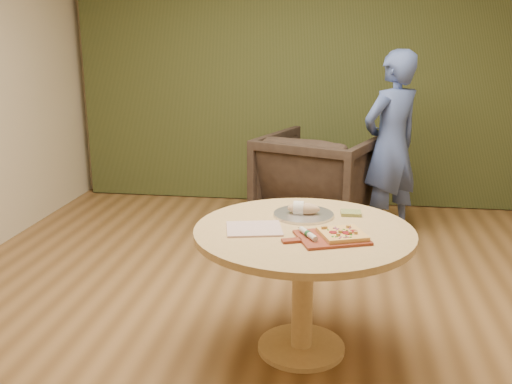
{
  "coord_description": "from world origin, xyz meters",
  "views": [
    {
      "loc": [
        0.42,
        -3.19,
        1.79
      ],
      "look_at": [
        -0.1,
        0.25,
        0.82
      ],
      "focal_mm": 40.0,
      "sensor_mm": 36.0,
      "label": 1
    }
  ],
  "objects_px": {
    "pizza_paddle": "(330,238)",
    "armchair": "(319,177)",
    "pedestal_table": "(303,252)",
    "serving_tray": "(304,214)",
    "flatbread_pizza": "(342,234)",
    "bread_roll": "(302,209)",
    "person_standing": "(391,146)",
    "cutlery_roll": "(308,234)"
  },
  "relations": [
    {
      "from": "flatbread_pizza",
      "to": "serving_tray",
      "type": "xyz_separation_m",
      "value": [
        -0.23,
        0.36,
        -0.02
      ]
    },
    {
      "from": "cutlery_roll",
      "to": "bread_roll",
      "type": "distance_m",
      "value": 0.4
    },
    {
      "from": "bread_roll",
      "to": "armchair",
      "type": "xyz_separation_m",
      "value": [
        0.03,
        1.96,
        -0.29
      ]
    },
    {
      "from": "cutlery_roll",
      "to": "person_standing",
      "type": "distance_m",
      "value": 2.33
    },
    {
      "from": "cutlery_roll",
      "to": "armchair",
      "type": "distance_m",
      "value": 2.37
    },
    {
      "from": "flatbread_pizza",
      "to": "person_standing",
      "type": "height_order",
      "value": "person_standing"
    },
    {
      "from": "pedestal_table",
      "to": "person_standing",
      "type": "xyz_separation_m",
      "value": [
        0.62,
        2.09,
        0.22
      ]
    },
    {
      "from": "serving_tray",
      "to": "person_standing",
      "type": "bearing_deg",
      "value": 70.96
    },
    {
      "from": "armchair",
      "to": "bread_roll",
      "type": "bearing_deg",
      "value": 110.14
    },
    {
      "from": "pizza_paddle",
      "to": "serving_tray",
      "type": "xyz_separation_m",
      "value": [
        -0.16,
        0.38,
        -0.0
      ]
    },
    {
      "from": "pedestal_table",
      "to": "serving_tray",
      "type": "distance_m",
      "value": 0.28
    },
    {
      "from": "pizza_paddle",
      "to": "armchair",
      "type": "bearing_deg",
      "value": 72.64
    },
    {
      "from": "serving_tray",
      "to": "armchair",
      "type": "relative_size",
      "value": 0.35
    },
    {
      "from": "pedestal_table",
      "to": "serving_tray",
      "type": "xyz_separation_m",
      "value": [
        -0.02,
        0.23,
        0.15
      ]
    },
    {
      "from": "cutlery_roll",
      "to": "serving_tray",
      "type": "bearing_deg",
      "value": 67.74
    },
    {
      "from": "pizza_paddle",
      "to": "person_standing",
      "type": "bearing_deg",
      "value": 56.97
    },
    {
      "from": "serving_tray",
      "to": "person_standing",
      "type": "xyz_separation_m",
      "value": [
        0.64,
        1.86,
        0.08
      ]
    },
    {
      "from": "bread_roll",
      "to": "person_standing",
      "type": "relative_size",
      "value": 0.12
    },
    {
      "from": "serving_tray",
      "to": "armchair",
      "type": "height_order",
      "value": "armchair"
    },
    {
      "from": "cutlery_roll",
      "to": "serving_tray",
      "type": "distance_m",
      "value": 0.4
    },
    {
      "from": "pizza_paddle",
      "to": "person_standing",
      "type": "relative_size",
      "value": 0.28
    },
    {
      "from": "pizza_paddle",
      "to": "bread_roll",
      "type": "bearing_deg",
      "value": 93.66
    },
    {
      "from": "cutlery_roll",
      "to": "armchair",
      "type": "relative_size",
      "value": 0.18
    },
    {
      "from": "pedestal_table",
      "to": "cutlery_roll",
      "type": "height_order",
      "value": "cutlery_roll"
    },
    {
      "from": "pizza_paddle",
      "to": "person_standing",
      "type": "height_order",
      "value": "person_standing"
    },
    {
      "from": "pedestal_table",
      "to": "person_standing",
      "type": "height_order",
      "value": "person_standing"
    },
    {
      "from": "pizza_paddle",
      "to": "armchair",
      "type": "height_order",
      "value": "armchair"
    },
    {
      "from": "pedestal_table",
      "to": "cutlery_roll",
      "type": "xyz_separation_m",
      "value": [
        0.03,
        -0.17,
        0.17
      ]
    },
    {
      "from": "pizza_paddle",
      "to": "person_standing",
      "type": "xyz_separation_m",
      "value": [
        0.48,
        2.23,
        0.08
      ]
    },
    {
      "from": "pedestal_table",
      "to": "flatbread_pizza",
      "type": "xyz_separation_m",
      "value": [
        0.21,
        -0.13,
        0.17
      ]
    },
    {
      "from": "bread_roll",
      "to": "pedestal_table",
      "type": "bearing_deg",
      "value": -83.23
    },
    {
      "from": "pizza_paddle",
      "to": "flatbread_pizza",
      "type": "bearing_deg",
      "value": -7.81
    },
    {
      "from": "flatbread_pizza",
      "to": "person_standing",
      "type": "relative_size",
      "value": 0.17
    },
    {
      "from": "flatbread_pizza",
      "to": "pizza_paddle",
      "type": "bearing_deg",
      "value": -166.84
    },
    {
      "from": "pizza_paddle",
      "to": "armchair",
      "type": "distance_m",
      "value": 2.36
    },
    {
      "from": "pizza_paddle",
      "to": "serving_tray",
      "type": "height_order",
      "value": "serving_tray"
    },
    {
      "from": "pedestal_table",
      "to": "bread_roll",
      "type": "relative_size",
      "value": 6.32
    },
    {
      "from": "pizza_paddle",
      "to": "bread_roll",
      "type": "height_order",
      "value": "bread_roll"
    },
    {
      "from": "flatbread_pizza",
      "to": "bread_roll",
      "type": "relative_size",
      "value": 1.47
    },
    {
      "from": "armchair",
      "to": "person_standing",
      "type": "relative_size",
      "value": 0.6
    },
    {
      "from": "pedestal_table",
      "to": "armchair",
      "type": "height_order",
      "value": "armchair"
    },
    {
      "from": "flatbread_pizza",
      "to": "bread_roll",
      "type": "xyz_separation_m",
      "value": [
        -0.24,
        0.36,
        0.02
      ]
    }
  ]
}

